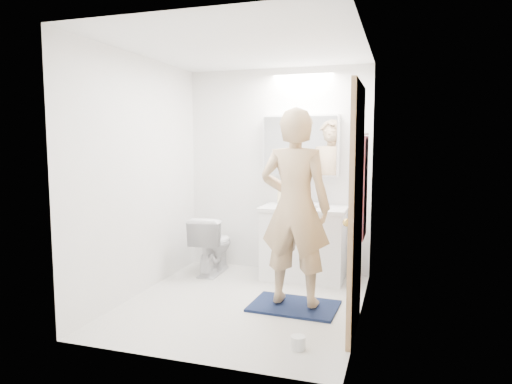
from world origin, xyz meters
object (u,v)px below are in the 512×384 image
at_px(soap_bottle_b, 294,197).
at_px(toilet_paper_roll, 298,343).
at_px(toilet, 212,244).
at_px(vanity_cabinet, 304,244).
at_px(soap_bottle_a, 281,194).
at_px(medicine_cabinet, 301,146).
at_px(person, 295,207).
at_px(toothbrush_cup, 322,202).

xyz_separation_m(soap_bottle_b, toilet_paper_roll, (0.49, -1.96, -0.86)).
height_order(toilet, soap_bottle_b, soap_bottle_b).
relative_size(vanity_cabinet, soap_bottle_a, 4.06).
xyz_separation_m(vanity_cabinet, soap_bottle_b, (-0.16, 0.18, 0.52)).
distance_m(vanity_cabinet, soap_bottle_b, 0.57).
bearing_deg(medicine_cabinet, toilet, -161.66).
bearing_deg(toilet, soap_bottle_a, -162.63).
bearing_deg(soap_bottle_a, soap_bottle_b, 10.98).
xyz_separation_m(person, soap_bottle_a, (-0.42, 1.09, -0.02)).
relative_size(soap_bottle_b, toilet_paper_roll, 1.56).
distance_m(soap_bottle_b, toothbrush_cup, 0.34).
height_order(toilet, toothbrush_cup, toothbrush_cup).
xyz_separation_m(medicine_cabinet, soap_bottle_a, (-0.22, -0.06, -0.57)).
height_order(toilet, toilet_paper_roll, toilet).
distance_m(medicine_cabinet, toilet, 1.55).
bearing_deg(vanity_cabinet, soap_bottle_b, 131.23).
height_order(person, soap_bottle_b, person).
relative_size(medicine_cabinet, toilet_paper_roll, 8.00).
distance_m(medicine_cabinet, toilet_paper_roll, 2.50).
height_order(soap_bottle_a, soap_bottle_b, soap_bottle_a).
distance_m(toothbrush_cup, toilet_paper_roll, 2.11).
height_order(medicine_cabinet, soap_bottle_b, medicine_cabinet).
bearing_deg(soap_bottle_b, toothbrush_cup, -3.43).
height_order(person, toothbrush_cup, person).
height_order(vanity_cabinet, person, person).
bearing_deg(toilet_paper_roll, toilet, 130.08).
height_order(soap_bottle_b, toilet_paper_roll, soap_bottle_b).
bearing_deg(toilet, soap_bottle_b, -163.98).
bearing_deg(toilet_paper_roll, medicine_cabinet, 101.91).
distance_m(vanity_cabinet, toothbrush_cup, 0.53).
relative_size(toilet, toilet_paper_roll, 6.22).
distance_m(vanity_cabinet, person, 1.10).
bearing_deg(toilet, person, 143.06).
bearing_deg(soap_bottle_b, vanity_cabinet, -48.77).
relative_size(soap_bottle_a, toothbrush_cup, 2.40).
relative_size(person, toothbrush_cup, 19.47).
relative_size(person, soap_bottle_b, 10.50).
bearing_deg(toothbrush_cup, soap_bottle_b, 176.57).
height_order(vanity_cabinet, soap_bottle_b, soap_bottle_b).
bearing_deg(soap_bottle_a, medicine_cabinet, 15.11).
height_order(medicine_cabinet, toothbrush_cup, medicine_cabinet).
bearing_deg(person, toothbrush_cup, -91.05).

